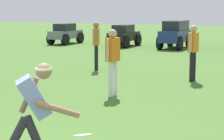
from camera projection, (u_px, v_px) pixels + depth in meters
frisbee_thrower at (33, 110)px, 5.60m from camera, size 1.05×0.66×1.39m
frisbee_in_flight at (83, 136)px, 5.60m from camera, size 0.34×0.34×0.08m
teammate_near_sideline at (193, 48)px, 12.04m from camera, size 0.24×0.50×1.56m
teammate_midfield at (96, 41)px, 14.09m from camera, size 0.31×0.48×1.56m
teammate_deep at (113, 56)px, 10.09m from camera, size 0.25×0.50×1.56m
parked_car_slot_a at (65, 33)px, 23.59m from camera, size 1.13×2.22×1.10m
parked_car_slot_b at (124, 35)px, 22.15m from camera, size 1.12×2.22×1.10m
parked_car_slot_c at (175, 33)px, 21.16m from camera, size 1.14×2.40×1.34m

